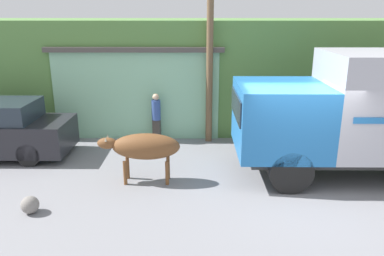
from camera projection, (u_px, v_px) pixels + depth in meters
name	position (u px, v px, depth m)	size (l,w,h in m)	color
ground_plane	(297.00, 191.00, 9.02)	(60.00, 60.00, 0.00)	gray
hillside_embankment	(256.00, 69.00, 15.24)	(32.00, 6.25, 3.88)	#568442
building_backdrop	(141.00, 87.00, 13.49)	(5.78, 2.70, 3.07)	#8CC69E
brown_cow	(144.00, 147.00, 9.26)	(2.05, 0.66, 1.27)	brown
pedestrian_on_hill	(156.00, 115.00, 12.23)	(0.35, 0.35, 1.63)	#38332D
utility_pole	(210.00, 30.00, 11.51)	(0.90, 0.21, 6.96)	brown
roadside_rock	(30.00, 205.00, 7.98)	(0.38, 0.38, 0.38)	gray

